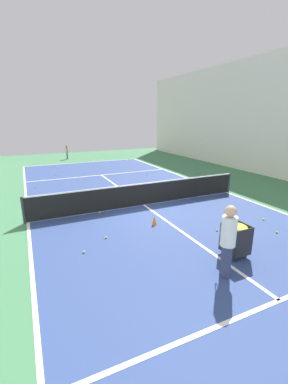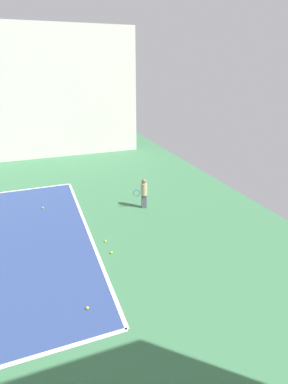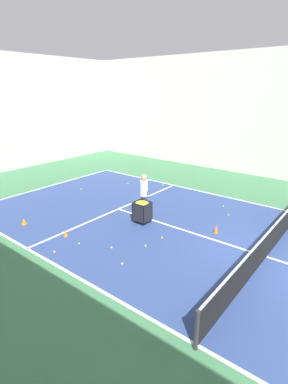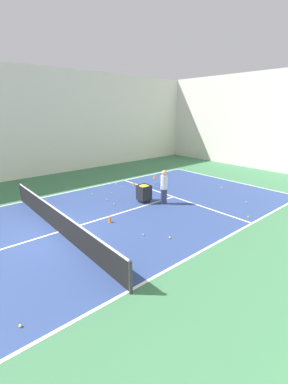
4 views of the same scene
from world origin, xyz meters
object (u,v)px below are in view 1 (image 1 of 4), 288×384
tennis_net (144,194)px  player_near_baseline (67,151)px  ball_cart (236,234)px  coach_at_net (228,237)px  training_cone_0 (154,220)px

tennis_net → player_near_baseline: (0.93, -14.51, 0.19)m
player_near_baseline → ball_cart: 19.42m
player_near_baseline → tennis_net: bearing=14.5°
coach_at_net → ball_cart: bearing=-29.3°
coach_at_net → ball_cart: coach_at_net is taller
tennis_net → player_near_baseline: 14.54m
coach_at_net → training_cone_0: coach_at_net is taller
tennis_net → ball_cart: (-0.45, 4.86, 0.15)m
player_near_baseline → coach_at_net: coach_at_net is taller
player_near_baseline → coach_at_net: size_ratio=0.69×
training_cone_0 → coach_at_net: bearing=92.6°
ball_cart → training_cone_0: (1.02, -2.80, -0.48)m
tennis_net → ball_cart: bearing=95.3°
player_near_baseline → coach_at_net: (-0.52, 19.96, 0.31)m
tennis_net → training_cone_0: 2.17m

